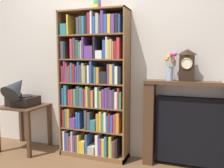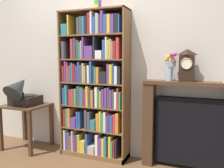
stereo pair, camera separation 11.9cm
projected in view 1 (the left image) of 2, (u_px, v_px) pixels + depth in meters
ground_plane at (90, 161)px, 2.95m from camera, size 7.65×6.40×0.02m
wall_back at (105, 54)px, 3.08m from camera, size 4.65×0.08×2.67m
bookshelf at (94, 89)px, 2.98m from camera, size 0.89×0.28×1.87m
cup_stack at (97, 1)px, 2.87m from camera, size 0.09×0.09×0.23m
side_table_left at (24, 115)px, 3.27m from camera, size 0.58×0.52×0.63m
gramophone at (19, 93)px, 3.16m from camera, size 0.36×0.48×0.47m
fireplace_mantel at (191, 126)px, 2.69m from camera, size 1.07×0.20×1.02m
mantel_clock at (187, 65)px, 2.61m from camera, size 0.16×0.12×0.36m
flower_vase at (170, 68)px, 2.68m from camera, size 0.13×0.18×0.33m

